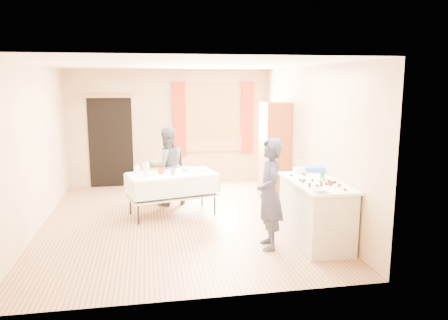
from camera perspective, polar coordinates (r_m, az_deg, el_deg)
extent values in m
cube|color=#9E7047|center=(7.54, -5.78, -7.93)|extent=(4.50, 5.50, 0.02)
cube|color=white|center=(7.16, -6.16, 12.39)|extent=(4.50, 5.50, 0.02)
cube|color=tan|center=(9.97, -7.14, 4.23)|extent=(4.50, 0.02, 2.60)
cube|color=tan|center=(4.53, -3.37, -3.01)|extent=(4.50, 0.02, 2.60)
cube|color=tan|center=(7.43, -23.64, 1.37)|extent=(0.02, 5.50, 2.60)
cube|color=tan|center=(7.73, 11.00, 2.37)|extent=(0.02, 5.50, 2.60)
cube|color=olive|center=(10.01, -1.41, 5.48)|extent=(1.32, 0.06, 1.52)
cube|color=white|center=(10.00, -1.39, 5.47)|extent=(1.20, 0.02, 1.40)
cube|color=maroon|center=(9.87, -5.86, 5.36)|extent=(0.28, 0.06, 1.65)
cube|color=maroon|center=(10.11, 3.03, 5.52)|extent=(0.28, 0.06, 1.65)
cube|color=black|center=(9.99, -14.56, 2.26)|extent=(0.95, 0.04, 2.00)
cube|color=olive|center=(9.88, -14.85, 8.10)|extent=(1.05, 0.06, 0.08)
cube|color=brown|center=(8.73, 6.66, 1.16)|extent=(0.50, 0.60, 1.93)
cube|color=#C0B4A0|center=(6.58, 11.85, -6.81)|extent=(0.65, 1.43, 0.86)
cube|color=silver|center=(6.46, 12.00, -2.91)|extent=(0.70, 1.48, 0.04)
cube|color=silver|center=(7.70, -6.84, -1.86)|extent=(1.62, 1.08, 0.04)
cube|color=black|center=(8.85, -7.11, -2.31)|extent=(0.52, 0.52, 0.06)
cube|color=black|center=(8.96, -6.73, -0.49)|extent=(0.37, 0.20, 0.56)
imported|color=#25263E|center=(6.14, 5.98, -4.44)|extent=(0.62, 0.45, 1.57)
imported|color=black|center=(8.34, -7.46, -0.82)|extent=(1.05, 0.99, 1.49)
cylinder|color=#049B50|center=(6.63, 12.72, -1.89)|extent=(0.08, 0.08, 0.12)
imported|color=white|center=(5.84, 12.38, -3.88)|extent=(0.24, 0.24, 0.05)
cube|color=white|center=(6.99, 9.75, -1.33)|extent=(0.18, 0.15, 0.08)
cube|color=blue|center=(7.11, 11.66, -1.20)|extent=(0.32, 0.23, 0.08)
cylinder|color=silver|center=(7.47, -10.14, -1.30)|extent=(0.15, 0.15, 0.22)
imported|color=#B23316|center=(7.67, -8.22, -1.36)|extent=(0.23, 0.23, 0.11)
imported|color=red|center=(7.56, -6.69, -1.50)|extent=(0.18, 0.18, 0.11)
imported|color=white|center=(7.87, -4.99, -1.18)|extent=(0.36, 0.36, 0.06)
cube|color=white|center=(7.77, -3.16, -1.46)|extent=(0.34, 0.31, 0.02)
imported|color=white|center=(7.70, -11.30, -1.10)|extent=(0.11, 0.11, 0.19)
sphere|color=#3F2314|center=(6.50, 12.92, -2.49)|extent=(0.04, 0.04, 0.04)
sphere|color=#321A0F|center=(6.83, 10.30, -1.78)|extent=(0.04, 0.04, 0.04)
sphere|color=#321A0F|center=(6.80, 10.51, -1.85)|extent=(0.04, 0.04, 0.04)
sphere|color=#321A0F|center=(6.40, 10.47, -2.61)|extent=(0.04, 0.04, 0.04)
sphere|color=#321A0F|center=(5.98, 15.55, -3.73)|extent=(0.04, 0.04, 0.04)
sphere|color=#321A0F|center=(6.06, 11.08, -3.34)|extent=(0.04, 0.04, 0.04)
sphere|color=#3F2314|center=(6.26, 13.30, -3.00)|extent=(0.04, 0.04, 0.04)
sphere|color=#321A0F|center=(6.29, 12.60, -2.91)|extent=(0.04, 0.04, 0.04)
sphere|color=#321A0F|center=(6.41, 11.46, -2.61)|extent=(0.04, 0.04, 0.04)
sphere|color=#321A0F|center=(6.22, 14.85, -3.15)|extent=(0.04, 0.04, 0.04)
sphere|color=#321A0F|center=(6.04, 12.42, -3.45)|extent=(0.04, 0.04, 0.04)
sphere|color=#321A0F|center=(6.17, 11.13, -3.11)|extent=(0.04, 0.04, 0.04)
sphere|color=#3F2314|center=(6.17, 14.70, -3.26)|extent=(0.04, 0.04, 0.04)
sphere|color=#321A0F|center=(6.38, 14.34, -2.81)|extent=(0.04, 0.04, 0.04)
sphere|color=#321A0F|center=(6.36, 13.70, -2.81)|extent=(0.04, 0.04, 0.04)
sphere|color=#321A0F|center=(6.26, 13.18, -3.00)|extent=(0.04, 0.04, 0.04)
sphere|color=#321A0F|center=(6.42, 9.95, -2.55)|extent=(0.04, 0.04, 0.04)
sphere|color=#321A0F|center=(6.27, 13.43, -2.99)|extent=(0.04, 0.04, 0.04)
sphere|color=#3F2314|center=(6.39, 12.46, -2.71)|extent=(0.04, 0.04, 0.04)
sphere|color=#321A0F|center=(6.71, 8.80, -1.96)|extent=(0.04, 0.04, 0.04)
sphere|color=#321A0F|center=(6.36, 14.00, -2.83)|extent=(0.04, 0.04, 0.04)
sphere|color=#321A0F|center=(6.44, 13.49, -2.63)|extent=(0.04, 0.04, 0.04)
sphere|color=#321A0F|center=(6.23, 13.82, -3.09)|extent=(0.04, 0.04, 0.04)
sphere|color=#321A0F|center=(6.17, 12.61, -3.17)|extent=(0.04, 0.04, 0.04)
sphere|color=#3F2314|center=(5.98, 11.66, -3.56)|extent=(0.04, 0.04, 0.04)
sphere|color=#321A0F|center=(6.31, 10.25, -2.79)|extent=(0.04, 0.04, 0.04)
sphere|color=#321A0F|center=(6.11, 12.06, -3.28)|extent=(0.04, 0.04, 0.04)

